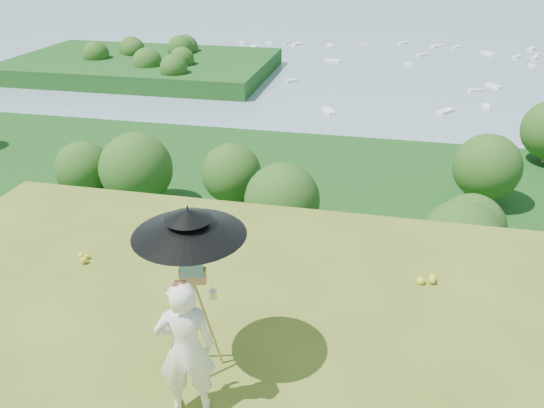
# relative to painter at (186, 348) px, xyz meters

# --- Properties ---
(forest_slope) EXTENTS (140.00, 56.00, 22.00)m
(forest_slope) POSITION_rel_painter_xyz_m (1.20, 33.24, -29.87)
(forest_slope) COLOR #0F370F
(forest_slope) RESTS_ON bay_water
(shoreline_tier) EXTENTS (170.00, 28.00, 8.00)m
(shoreline_tier) POSITION_rel_painter_xyz_m (1.20, 73.24, -36.87)
(shoreline_tier) COLOR gray
(shoreline_tier) RESTS_ON bay_water
(bay_water) EXTENTS (700.00, 700.00, 0.00)m
(bay_water) POSITION_rel_painter_xyz_m (1.20, 238.24, -34.87)
(bay_water) COLOR #7192A1
(bay_water) RESTS_ON ground
(peninsula) EXTENTS (90.00, 60.00, 12.00)m
(peninsula) POSITION_rel_painter_xyz_m (-73.80, 153.24, -29.87)
(peninsula) COLOR #0F370F
(peninsula) RESTS_ON bay_water
(slope_trees) EXTENTS (110.00, 50.00, 6.00)m
(slope_trees) POSITION_rel_painter_xyz_m (1.20, 33.24, -15.87)
(slope_trees) COLOR #284D17
(slope_trees) RESTS_ON forest_slope
(harbor_town) EXTENTS (110.00, 22.00, 5.00)m
(harbor_town) POSITION_rel_painter_xyz_m (1.20, 73.24, -30.37)
(harbor_town) COLOR beige
(harbor_town) RESTS_ON shoreline_tier
(moored_boats) EXTENTS (140.00, 140.00, 0.70)m
(moored_boats) POSITION_rel_painter_xyz_m (-11.30, 159.24, -34.52)
(moored_boats) COLOR white
(moored_boats) RESTS_ON bay_water
(painter) EXTENTS (0.73, 0.60, 1.74)m
(painter) POSITION_rel_painter_xyz_m (0.00, 0.00, 0.00)
(painter) COLOR silver
(painter) RESTS_ON ground
(field_easel) EXTENTS (0.74, 0.74, 1.62)m
(field_easel) POSITION_rel_painter_xyz_m (-0.10, 0.60, -0.06)
(field_easel) COLOR #9D7842
(field_easel) RESTS_ON ground
(sun_umbrella) EXTENTS (1.69, 1.69, 0.95)m
(sun_umbrella) POSITION_rel_painter_xyz_m (-0.11, 0.63, 0.94)
(sun_umbrella) COLOR black
(sun_umbrella) RESTS_ON field_easel
(painter_cap) EXTENTS (0.26, 0.28, 0.10)m
(painter_cap) POSITION_rel_painter_xyz_m (0.00, -0.00, 0.82)
(painter_cap) COLOR #BF6978
(painter_cap) RESTS_ON painter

